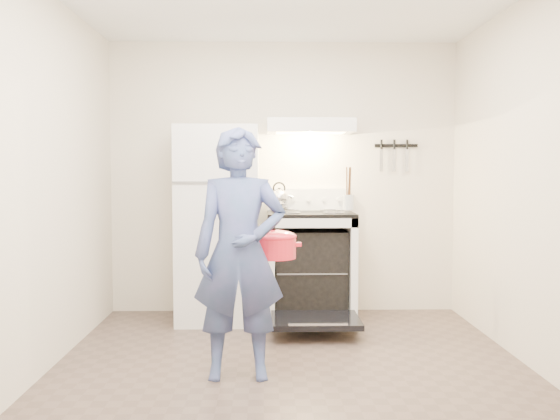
% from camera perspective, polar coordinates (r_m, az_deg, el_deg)
% --- Properties ---
extents(floor, '(3.60, 3.60, 0.00)m').
position_cam_1_polar(floor, '(4.22, 1.03, -14.54)').
color(floor, brown).
rests_on(floor, ground).
extents(back_wall, '(3.20, 0.02, 2.50)m').
position_cam_1_polar(back_wall, '(5.81, 0.31, 2.96)').
color(back_wall, beige).
rests_on(back_wall, ground).
extents(refrigerator, '(0.70, 0.70, 1.70)m').
position_cam_1_polar(refrigerator, '(5.50, -5.64, -1.27)').
color(refrigerator, white).
rests_on(refrigerator, floor).
extents(stove_body, '(0.76, 0.65, 0.92)m').
position_cam_1_polar(stove_body, '(5.57, 2.78, -5.24)').
color(stove_body, white).
rests_on(stove_body, floor).
extents(cooktop, '(0.76, 0.65, 0.03)m').
position_cam_1_polar(cooktop, '(5.51, 2.80, -0.36)').
color(cooktop, black).
rests_on(cooktop, stove_body).
extents(backsplash, '(0.76, 0.07, 0.20)m').
position_cam_1_polar(backsplash, '(5.79, 2.60, 0.97)').
color(backsplash, white).
rests_on(backsplash, cooktop).
extents(oven_door, '(0.70, 0.54, 0.04)m').
position_cam_1_polar(oven_door, '(5.05, 3.26, -10.04)').
color(oven_door, black).
rests_on(oven_door, floor).
extents(oven_rack, '(0.60, 0.52, 0.01)m').
position_cam_1_polar(oven_rack, '(5.57, 2.78, -5.45)').
color(oven_rack, gray).
rests_on(oven_rack, stove_body).
extents(range_hood, '(0.76, 0.50, 0.12)m').
position_cam_1_polar(range_hood, '(5.59, 2.76, 7.65)').
color(range_hood, white).
rests_on(range_hood, back_wall).
extents(knife_strip, '(0.40, 0.02, 0.03)m').
position_cam_1_polar(knife_strip, '(5.93, 10.57, 5.81)').
color(knife_strip, black).
rests_on(knife_strip, back_wall).
extents(pizza_stone, '(0.37, 0.37, 0.02)m').
position_cam_1_polar(pizza_stone, '(5.55, 2.60, -5.34)').
color(pizza_stone, '#88664A').
rests_on(pizza_stone, oven_rack).
extents(tea_kettle, '(0.22, 0.18, 0.26)m').
position_cam_1_polar(tea_kettle, '(5.71, -0.08, 1.25)').
color(tea_kettle, silver).
rests_on(tea_kettle, cooktop).
extents(utensil_jar, '(0.09, 0.09, 0.13)m').
position_cam_1_polar(utensil_jar, '(5.40, 6.29, 0.71)').
color(utensil_jar, silver).
rests_on(utensil_jar, cooktop).
extents(person, '(0.59, 0.40, 1.59)m').
position_cam_1_polar(person, '(3.95, -3.71, -3.99)').
color(person, navy).
rests_on(person, floor).
extents(dutch_oven, '(0.38, 0.31, 0.24)m').
position_cam_1_polar(dutch_oven, '(4.16, -0.66, -3.43)').
color(dutch_oven, red).
rests_on(dutch_oven, person).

